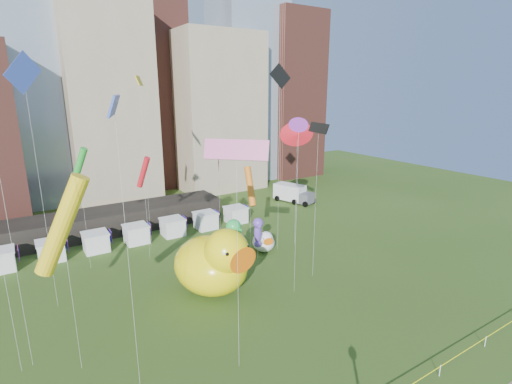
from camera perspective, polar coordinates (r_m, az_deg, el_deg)
skyline at (r=74.59m, az=-23.02°, el=15.32°), size 101.00×23.00×68.00m
pavilion at (r=57.62m, az=-23.77°, el=-4.47°), size 38.00×6.00×3.20m
vendor_tents at (r=53.10m, az=-17.29°, el=-6.03°), size 33.24×2.80×2.40m
big_duck at (r=38.17m, az=-6.23°, el=-10.29°), size 8.21×9.96×7.19m
small_duck at (r=47.95m, az=1.19°, el=-7.33°), size 3.51×4.09×2.90m
seahorse_green at (r=40.28m, az=-3.38°, el=-6.69°), size 1.59×2.01×6.65m
seahorse_purple at (r=45.06m, az=0.32°, el=-5.67°), size 1.60×1.78×5.15m
box_truck at (r=68.98m, az=5.43°, el=-0.17°), size 4.77×7.66×3.06m
kite_1 at (r=24.07m, az=-2.95°, el=6.16°), size 3.33×3.29×16.53m
kite_2 at (r=38.65m, az=9.25°, el=9.23°), size 0.99×3.22×16.36m
kite_4 at (r=28.11m, az=-26.80°, el=-4.42°), size 4.18×2.33×14.40m
kite_5 at (r=36.70m, az=-31.18°, el=14.41°), size 2.80×2.01×22.52m
kite_6 at (r=43.89m, az=-0.88°, el=0.85°), size 1.32×2.72×11.06m
kite_7 at (r=34.94m, az=6.35°, el=9.67°), size 0.68×1.28×17.14m
kite_8 at (r=45.08m, az=-16.35°, el=2.82°), size 1.54×2.24×12.37m
kite_9 at (r=46.81m, az=-5.58°, el=5.03°), size 1.75×3.03×13.33m
kite_10 at (r=45.18m, az=3.60°, el=16.19°), size 2.83×0.21×22.38m
kite_11 at (r=44.59m, az=-24.80°, el=3.39°), size 2.31×2.28×13.78m
kite_12 at (r=48.06m, az=-16.93°, el=15.37°), size 1.90×3.58×21.04m
kite_13 at (r=23.09m, az=-20.28°, el=11.70°), size 1.62×3.78×19.24m
kite_16 at (r=47.32m, az=6.16°, el=8.52°), size 3.04×0.97×15.80m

